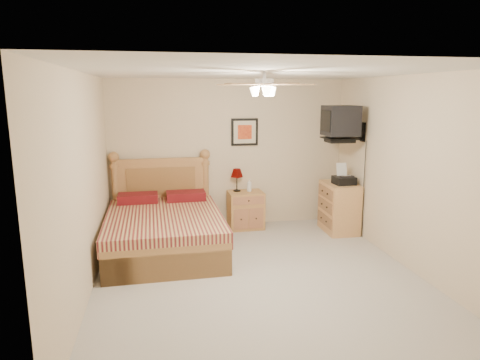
% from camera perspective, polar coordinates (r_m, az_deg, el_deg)
% --- Properties ---
extents(floor, '(4.50, 4.50, 0.00)m').
position_cam_1_polar(floor, '(5.51, 2.47, -12.80)').
color(floor, '#A9A398').
rests_on(floor, ground).
extents(ceiling, '(4.00, 4.50, 0.04)m').
position_cam_1_polar(ceiling, '(5.02, 2.73, 14.17)').
color(ceiling, white).
rests_on(ceiling, ground).
extents(wall_back, '(4.00, 0.04, 2.50)m').
position_cam_1_polar(wall_back, '(7.30, -1.50, 3.50)').
color(wall_back, beige).
rests_on(wall_back, ground).
extents(wall_front, '(4.00, 0.04, 2.50)m').
position_cam_1_polar(wall_front, '(3.05, 12.51, -8.18)').
color(wall_front, beige).
rests_on(wall_front, ground).
extents(wall_left, '(0.04, 4.50, 2.50)m').
position_cam_1_polar(wall_left, '(5.05, -20.05, -0.79)').
color(wall_left, beige).
rests_on(wall_left, ground).
extents(wall_right, '(0.04, 4.50, 2.50)m').
position_cam_1_polar(wall_right, '(5.91, 21.82, 0.78)').
color(wall_right, beige).
rests_on(wall_right, ground).
extents(bed, '(1.63, 2.12, 1.35)m').
position_cam_1_polar(bed, '(6.21, -10.14, -3.51)').
color(bed, '#A67042').
rests_on(bed, ground).
extents(nightstand, '(0.59, 0.45, 0.63)m').
position_cam_1_polar(nightstand, '(7.29, 0.75, -4.01)').
color(nightstand, '#C07E43').
rests_on(nightstand, ground).
extents(table_lamp, '(0.21, 0.21, 0.39)m').
position_cam_1_polar(table_lamp, '(7.23, -0.42, 0.01)').
color(table_lamp, '#4F0300').
rests_on(table_lamp, nightstand).
extents(lotion_bottle, '(0.11, 0.11, 0.22)m').
position_cam_1_polar(lotion_bottle, '(7.23, 1.24, -0.69)').
color(lotion_bottle, silver).
rests_on(lotion_bottle, nightstand).
extents(framed_picture, '(0.46, 0.04, 0.46)m').
position_cam_1_polar(framed_picture, '(7.28, 0.62, 6.42)').
color(framed_picture, black).
rests_on(framed_picture, wall_back).
extents(dresser, '(0.50, 0.71, 0.82)m').
position_cam_1_polar(dresser, '(7.28, 13.08, -3.58)').
color(dresser, '#B48847').
rests_on(dresser, ground).
extents(fax_machine, '(0.33, 0.35, 0.33)m').
position_cam_1_polar(fax_machine, '(7.08, 13.73, 0.77)').
color(fax_machine, black).
rests_on(fax_machine, dresser).
extents(magazine_lower, '(0.20, 0.25, 0.02)m').
position_cam_1_polar(magazine_lower, '(7.37, 12.59, 0.01)').
color(magazine_lower, beige).
rests_on(magazine_lower, dresser).
extents(magazine_upper, '(0.22, 0.29, 0.02)m').
position_cam_1_polar(magazine_upper, '(7.38, 12.59, 0.20)').
color(magazine_upper, gray).
rests_on(magazine_upper, magazine_lower).
extents(wall_tv, '(0.56, 0.46, 0.58)m').
position_cam_1_polar(wall_tv, '(6.89, 14.40, 7.35)').
color(wall_tv, black).
rests_on(wall_tv, wall_right).
extents(ceiling_fan, '(1.14, 1.14, 0.28)m').
position_cam_1_polar(ceiling_fan, '(4.83, 3.28, 12.62)').
color(ceiling_fan, silver).
rests_on(ceiling_fan, ceiling).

